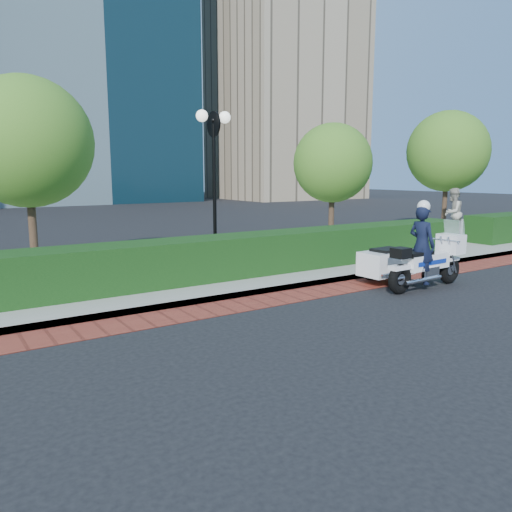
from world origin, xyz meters
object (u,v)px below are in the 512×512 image
tree_b (27,142)px  tree_d (448,151)px  lamppost (214,163)px  tree_c (333,163)px  police_motorcycle (410,257)px  pedestrian (453,213)px

tree_b → tree_d: tree_d is taller
lamppost → tree_c: bearing=13.3°
tree_d → lamppost: bearing=-173.8°
lamppost → police_motorcycle: size_ratio=1.63×
police_motorcycle → pedestrian: bearing=27.4°
tree_c → pedestrian: (5.39, -1.20, -1.91)m
tree_b → tree_d: 16.50m
tree_d → pedestrian: 2.97m
tree_d → police_motorcycle: (-9.16, -5.77, -2.90)m
tree_b → police_motorcycle: (7.34, -5.77, -2.72)m
tree_b → lamppost: bearing=-16.1°
police_motorcycle → tree_c: bearing=63.1°
tree_b → tree_c: tree_b is taller
police_motorcycle → pedestrian: size_ratio=1.31×
lamppost → tree_b: tree_b is taller
tree_b → tree_c: bearing=-0.0°
pedestrian → tree_d: bearing=-144.5°
tree_b → police_motorcycle: bearing=-38.2°
tree_d → pedestrian: (-1.11, -1.20, -2.47)m
lamppost → pedestrian: 11.04m
pedestrian → tree_c: bearing=-24.3°
tree_c → tree_d: (6.50, 0.00, 0.56)m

